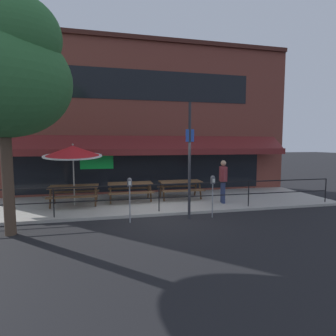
{
  "coord_description": "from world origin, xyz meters",
  "views": [
    {
      "loc": [
        -1.65,
        -8.58,
        2.46
      ],
      "look_at": [
        0.61,
        1.6,
        1.5
      ],
      "focal_mm": 28.0,
      "sensor_mm": 36.0,
      "label": 1
    }
  ],
  "objects_px": {
    "picnic_table_centre": "(130,187)",
    "pedestrian_walking": "(223,179)",
    "parking_meter_far": "(213,184)",
    "street_sign_pole": "(190,160)",
    "picnic_table_left": "(74,190)",
    "patio_umbrella_left": "(73,151)",
    "street_tree_curbside": "(5,73)",
    "parking_meter_near": "(130,186)",
    "picnic_table_right": "(180,185)"
  },
  "relations": [
    {
      "from": "picnic_table_centre",
      "to": "pedestrian_walking",
      "type": "relative_size",
      "value": 1.05
    },
    {
      "from": "parking_meter_far",
      "to": "street_sign_pole",
      "type": "xyz_separation_m",
      "value": [
        -0.79,
        0.07,
        0.8
      ]
    },
    {
      "from": "picnic_table_left",
      "to": "pedestrian_walking",
      "type": "bearing_deg",
      "value": -7.92
    },
    {
      "from": "patio_umbrella_left",
      "to": "street_tree_curbside",
      "type": "xyz_separation_m",
      "value": [
        -1.21,
        -2.84,
        2.09
      ]
    },
    {
      "from": "patio_umbrella_left",
      "to": "pedestrian_walking",
      "type": "xyz_separation_m",
      "value": [
        5.77,
        -0.81,
        -1.12
      ]
    },
    {
      "from": "picnic_table_centre",
      "to": "pedestrian_walking",
      "type": "height_order",
      "value": "pedestrian_walking"
    },
    {
      "from": "pedestrian_walking",
      "to": "parking_meter_far",
      "type": "height_order",
      "value": "pedestrian_walking"
    },
    {
      "from": "patio_umbrella_left",
      "to": "picnic_table_centre",
      "type": "bearing_deg",
      "value": 8.34
    },
    {
      "from": "patio_umbrella_left",
      "to": "street_tree_curbside",
      "type": "height_order",
      "value": "street_tree_curbside"
    },
    {
      "from": "parking_meter_near",
      "to": "street_sign_pole",
      "type": "relative_size",
      "value": 0.37
    },
    {
      "from": "picnic_table_left",
      "to": "picnic_table_right",
      "type": "xyz_separation_m",
      "value": [
        4.31,
        0.38,
        0.0
      ]
    },
    {
      "from": "picnic_table_centre",
      "to": "parking_meter_near",
      "type": "relative_size",
      "value": 1.27
    },
    {
      "from": "parking_meter_near",
      "to": "patio_umbrella_left",
      "type": "bearing_deg",
      "value": 129.33
    },
    {
      "from": "picnic_table_centre",
      "to": "street_tree_curbside",
      "type": "distance_m",
      "value": 5.83
    },
    {
      "from": "street_sign_pole",
      "to": "picnic_table_centre",
      "type": "bearing_deg",
      "value": 123.27
    },
    {
      "from": "parking_meter_near",
      "to": "street_sign_pole",
      "type": "bearing_deg",
      "value": 1.43
    },
    {
      "from": "patio_umbrella_left",
      "to": "parking_meter_near",
      "type": "bearing_deg",
      "value": -50.67
    },
    {
      "from": "picnic_table_left",
      "to": "street_tree_curbside",
      "type": "distance_m",
      "value": 4.71
    },
    {
      "from": "pedestrian_walking",
      "to": "parking_meter_near",
      "type": "distance_m",
      "value": 4.13
    },
    {
      "from": "picnic_table_left",
      "to": "picnic_table_centre",
      "type": "xyz_separation_m",
      "value": [
        2.16,
        0.32,
        0.0
      ]
    },
    {
      "from": "picnic_table_left",
      "to": "parking_meter_near",
      "type": "bearing_deg",
      "value": -50.64
    },
    {
      "from": "pedestrian_walking",
      "to": "parking_meter_far",
      "type": "distance_m",
      "value": 1.92
    },
    {
      "from": "pedestrian_walking",
      "to": "parking_meter_near",
      "type": "height_order",
      "value": "pedestrian_walking"
    },
    {
      "from": "picnic_table_right",
      "to": "street_sign_pole",
      "type": "relative_size",
      "value": 0.47
    },
    {
      "from": "picnic_table_right",
      "to": "parking_meter_near",
      "type": "height_order",
      "value": "parking_meter_near"
    },
    {
      "from": "picnic_table_centre",
      "to": "pedestrian_walking",
      "type": "bearing_deg",
      "value": -17.27
    },
    {
      "from": "pedestrian_walking",
      "to": "picnic_table_left",
      "type": "bearing_deg",
      "value": 172.08
    },
    {
      "from": "picnic_table_left",
      "to": "parking_meter_far",
      "type": "relative_size",
      "value": 1.27
    },
    {
      "from": "picnic_table_centre",
      "to": "parking_meter_near",
      "type": "distance_m",
      "value": 2.73
    },
    {
      "from": "picnic_table_right",
      "to": "street_tree_curbside",
      "type": "relative_size",
      "value": 0.3
    },
    {
      "from": "picnic_table_centre",
      "to": "street_tree_curbside",
      "type": "xyz_separation_m",
      "value": [
        -3.37,
        -3.15,
        3.56
      ]
    },
    {
      "from": "picnic_table_centre",
      "to": "street_tree_curbside",
      "type": "bearing_deg",
      "value": -136.86
    },
    {
      "from": "street_sign_pole",
      "to": "patio_umbrella_left",
      "type": "bearing_deg",
      "value": 149.15
    },
    {
      "from": "picnic_table_right",
      "to": "street_sign_pole",
      "type": "height_order",
      "value": "street_sign_pole"
    },
    {
      "from": "street_sign_pole",
      "to": "street_tree_curbside",
      "type": "xyz_separation_m",
      "value": [
        -5.1,
        -0.51,
        2.32
      ]
    },
    {
      "from": "picnic_table_right",
      "to": "parking_meter_near",
      "type": "xyz_separation_m",
      "value": [
        -2.37,
        -2.74,
        0.44
      ]
    },
    {
      "from": "picnic_table_right",
      "to": "picnic_table_left",
      "type": "bearing_deg",
      "value": -175.02
    },
    {
      "from": "picnic_table_left",
      "to": "parking_meter_far",
      "type": "distance_m",
      "value": 5.27
    },
    {
      "from": "picnic_table_right",
      "to": "parking_meter_far",
      "type": "xyz_separation_m",
      "value": [
        0.36,
        -2.76,
        0.44
      ]
    },
    {
      "from": "parking_meter_far",
      "to": "picnic_table_centre",
      "type": "bearing_deg",
      "value": 132.99
    },
    {
      "from": "pedestrian_walking",
      "to": "parking_meter_far",
      "type": "bearing_deg",
      "value": -124.45
    },
    {
      "from": "parking_meter_near",
      "to": "parking_meter_far",
      "type": "relative_size",
      "value": 1.0
    },
    {
      "from": "picnic_table_centre",
      "to": "street_sign_pole",
      "type": "xyz_separation_m",
      "value": [
        1.73,
        -2.64,
        1.25
      ]
    },
    {
      "from": "picnic_table_right",
      "to": "parking_meter_far",
      "type": "relative_size",
      "value": 1.27
    },
    {
      "from": "street_sign_pole",
      "to": "street_tree_curbside",
      "type": "relative_size",
      "value": 0.62
    },
    {
      "from": "picnic_table_centre",
      "to": "street_sign_pole",
      "type": "bearing_deg",
      "value": -56.73
    },
    {
      "from": "pedestrian_walking",
      "to": "street_tree_curbside",
      "type": "bearing_deg",
      "value": -163.76
    },
    {
      "from": "picnic_table_centre",
      "to": "patio_umbrella_left",
      "type": "xyz_separation_m",
      "value": [
        -2.16,
        -0.32,
        1.47
      ]
    },
    {
      "from": "picnic_table_centre",
      "to": "parking_meter_far",
      "type": "bearing_deg",
      "value": -47.01
    },
    {
      "from": "parking_meter_far",
      "to": "picnic_table_left",
      "type": "bearing_deg",
      "value": 152.98
    }
  ]
}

